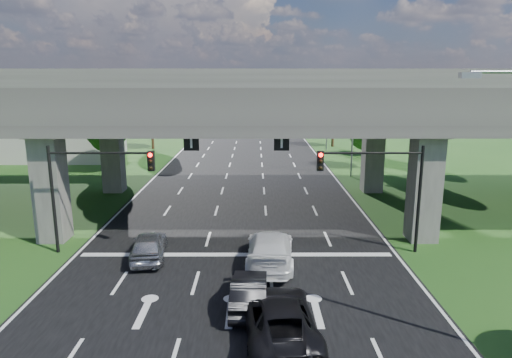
{
  "coord_description": "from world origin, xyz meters",
  "views": [
    {
      "loc": [
        1.04,
        -20.03,
        9.53
      ],
      "look_at": [
        1.09,
        8.88,
        3.09
      ],
      "focal_mm": 32.0,
      "sensor_mm": 36.0,
      "label": 1
    }
  ],
  "objects_px": {
    "streetlight_beyond": "(325,107)",
    "car_dark": "(249,292)",
    "car_white": "(270,249)",
    "signal_left": "(91,179)",
    "car_silver": "(149,245)",
    "car_trailing": "(279,318)",
    "streetlight_far": "(349,117)",
    "signal_right": "(381,179)"
  },
  "relations": [
    {
      "from": "car_dark",
      "to": "car_silver",
      "type": "bearing_deg",
      "value": -42.93
    },
    {
      "from": "streetlight_beyond",
      "to": "car_trailing",
      "type": "relative_size",
      "value": 1.78
    },
    {
      "from": "car_white",
      "to": "car_trailing",
      "type": "relative_size",
      "value": 1.03
    },
    {
      "from": "signal_right",
      "to": "car_trailing",
      "type": "xyz_separation_m",
      "value": [
        -5.9,
        -8.59,
        -3.38
      ]
    },
    {
      "from": "streetlight_beyond",
      "to": "car_dark",
      "type": "height_order",
      "value": "streetlight_beyond"
    },
    {
      "from": "signal_right",
      "to": "car_silver",
      "type": "height_order",
      "value": "signal_right"
    },
    {
      "from": "car_white",
      "to": "car_dark",
      "type": "bearing_deg",
      "value": 80.05
    },
    {
      "from": "car_white",
      "to": "signal_left",
      "type": "bearing_deg",
      "value": -7.64
    },
    {
      "from": "signal_right",
      "to": "car_trailing",
      "type": "height_order",
      "value": "signal_right"
    },
    {
      "from": "car_silver",
      "to": "car_dark",
      "type": "xyz_separation_m",
      "value": [
        5.44,
        -5.36,
        -0.05
      ]
    },
    {
      "from": "car_trailing",
      "to": "signal_left",
      "type": "bearing_deg",
      "value": -46.17
    },
    {
      "from": "signal_right",
      "to": "car_silver",
      "type": "relative_size",
      "value": 1.38
    },
    {
      "from": "car_silver",
      "to": "car_trailing",
      "type": "bearing_deg",
      "value": 123.87
    },
    {
      "from": "car_dark",
      "to": "car_white",
      "type": "distance_m",
      "value": 4.67
    },
    {
      "from": "signal_left",
      "to": "streetlight_far",
      "type": "bearing_deg",
      "value": 48.22
    },
    {
      "from": "car_dark",
      "to": "car_trailing",
      "type": "height_order",
      "value": "car_trailing"
    },
    {
      "from": "streetlight_far",
      "to": "streetlight_beyond",
      "type": "distance_m",
      "value": 16.0
    },
    {
      "from": "signal_right",
      "to": "car_dark",
      "type": "height_order",
      "value": "signal_right"
    },
    {
      "from": "car_silver",
      "to": "signal_left",
      "type": "bearing_deg",
      "value": -23.41
    },
    {
      "from": "car_trailing",
      "to": "car_silver",
      "type": "bearing_deg",
      "value": -54.07
    },
    {
      "from": "streetlight_beyond",
      "to": "car_silver",
      "type": "xyz_separation_m",
      "value": [
        -14.75,
        -37.0,
        -5.08
      ]
    },
    {
      "from": "car_silver",
      "to": "car_dark",
      "type": "relative_size",
      "value": 1.04
    },
    {
      "from": "car_white",
      "to": "streetlight_beyond",
      "type": "bearing_deg",
      "value": -99.72
    },
    {
      "from": "car_silver",
      "to": "car_dark",
      "type": "distance_m",
      "value": 7.63
    },
    {
      "from": "signal_left",
      "to": "car_dark",
      "type": "relative_size",
      "value": 1.43
    },
    {
      "from": "signal_left",
      "to": "streetlight_beyond",
      "type": "xyz_separation_m",
      "value": [
        17.92,
        36.06,
        1.66
      ]
    },
    {
      "from": "signal_right",
      "to": "streetlight_beyond",
      "type": "height_order",
      "value": "streetlight_beyond"
    },
    {
      "from": "signal_right",
      "to": "car_dark",
      "type": "relative_size",
      "value": 1.43
    },
    {
      "from": "streetlight_beyond",
      "to": "car_dark",
      "type": "relative_size",
      "value": 2.38
    },
    {
      "from": "streetlight_beyond",
      "to": "car_trailing",
      "type": "bearing_deg",
      "value": -100.37
    },
    {
      "from": "signal_left",
      "to": "car_white",
      "type": "relative_size",
      "value": 1.04
    },
    {
      "from": "car_silver",
      "to": "car_trailing",
      "type": "relative_size",
      "value": 0.77
    },
    {
      "from": "signal_left",
      "to": "car_trailing",
      "type": "bearing_deg",
      "value": -41.39
    },
    {
      "from": "signal_left",
      "to": "car_white",
      "type": "xyz_separation_m",
      "value": [
        9.62,
        -1.75,
        -3.32
      ]
    },
    {
      "from": "streetlight_far",
      "to": "streetlight_beyond",
      "type": "height_order",
      "value": "same"
    },
    {
      "from": "car_silver",
      "to": "streetlight_far",
      "type": "bearing_deg",
      "value": -131.93
    },
    {
      "from": "signal_right",
      "to": "car_trailing",
      "type": "distance_m",
      "value": 10.96
    },
    {
      "from": "signal_right",
      "to": "streetlight_far",
      "type": "bearing_deg",
      "value": 83.53
    },
    {
      "from": "signal_left",
      "to": "car_silver",
      "type": "distance_m",
      "value": 4.75
    },
    {
      "from": "signal_left",
      "to": "car_trailing",
      "type": "distance_m",
      "value": 13.43
    },
    {
      "from": "car_silver",
      "to": "streetlight_beyond",
      "type": "bearing_deg",
      "value": -118.58
    },
    {
      "from": "signal_right",
      "to": "car_silver",
      "type": "bearing_deg",
      "value": -175.68
    }
  ]
}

